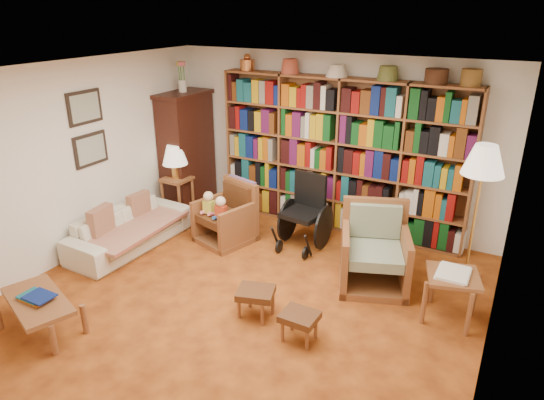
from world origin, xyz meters
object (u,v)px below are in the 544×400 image
Objects in this scene: armchair_sage at (377,253)px; side_table_papers at (453,281)px; footstool_b at (299,319)px; armchair_leather at (228,216)px; floor_lamp at (483,166)px; coffee_table at (38,303)px; sofa at (130,229)px; footstool_a at (256,295)px; side_table_lamp at (177,188)px; wheelchair at (305,214)px.

armchair_sage reaches higher than side_table_papers.
armchair_leather is at bearing 139.83° from footstool_b.
floor_lamp reaches higher than armchair_sage.
armchair_sage is at bearing 43.51° from coffee_table.
sofa is 1.35m from armchair_leather.
coffee_table is at bearing -141.12° from floor_lamp.
side_table_papers is at bearing -94.13° from floor_lamp.
sofa is 1.03× the size of floor_lamp.
footstool_b is at bearing -13.53° from footstool_a.
sofa reaches higher than coffee_table.
coffee_table is at bearing -161.42° from sofa.
side_table_lamp is 1.72× the size of footstool_b.
armchair_sage reaches higher than footstool_a.
armchair_leather reaches higher than side_table_papers.
side_table_lamp is 3.56m from footstool_b.
wheelchair is 2.19× the size of footstool_a.
sofa is 1.92m from coffee_table.
wheelchair is 1.81m from footstool_a.
footstool_a is at bearing 35.11° from coffee_table.
footstool_b is at bearing 25.34° from coffee_table.
armchair_sage is at bearing -7.76° from side_table_lamp.
wheelchair is 1.58× the size of side_table_papers.
side_table_lamp is 3.37m from armchair_sage.
footstool_a is 0.59m from footstool_b.
footstool_b is (-1.29, -1.83, -1.25)m from floor_lamp.
floor_lamp is 2.56m from footstool_b.
sofa is 2.05× the size of armchair_leather.
floor_lamp is 4.80× the size of footstool_b.
armchair_sage is at bearing -75.27° from sofa.
coffee_table is at bearing -78.00° from side_table_lamp.
side_table_papers is at bearing -10.96° from side_table_lamp.
floor_lamp reaches higher than wheelchair.
sofa is 4.16m from side_table_papers.
coffee_table is (-3.66, -2.95, -1.16)m from floor_lamp.
side_table_lamp reaches higher than footstool_b.
footstool_b is (-0.33, -1.44, -0.12)m from armchair_sage.
footstool_a is at bearing -48.19° from armchair_leather.
footstool_a is at bearing -152.78° from side_table_papers.
side_table_lamp reaches higher than side_table_papers.
sofa is at bearing -141.78° from armchair_leather.
footstool_a is (-1.87, -1.69, -1.23)m from floor_lamp.
armchair_leather is 1.09m from wheelchair.
footstool_a is (2.33, -0.58, 0.00)m from sofa.
wheelchair reaches higher than side_table_papers.
side_table_lamp is at bearing 102.00° from coffee_table.
footstool_a reaches higher than footstool_b.
side_table_papers is at bearing -22.01° from armchair_sage.
footstool_a is (2.43, -1.75, -0.19)m from side_table_lamp.
coffee_table is (-2.37, -1.12, 0.09)m from footstool_b.
sofa is 2.87× the size of side_table_lamp.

